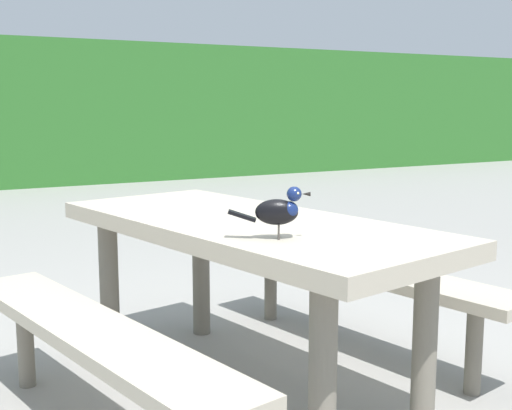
# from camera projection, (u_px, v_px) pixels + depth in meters

# --- Properties ---
(picnic_table_foreground) EXTENTS (1.99, 2.01, 0.74)m
(picnic_table_foreground) POSITION_uv_depth(u_px,v_px,m) (246.00, 262.00, 2.74)
(picnic_table_foreground) COLOR #B2A893
(picnic_table_foreground) RESTS_ON ground
(bird_grackle) EXTENTS (0.26, 0.17, 0.18)m
(bird_grackle) POSITION_uv_depth(u_px,v_px,m) (280.00, 210.00, 2.29)
(bird_grackle) COLOR black
(bird_grackle) RESTS_ON picnic_table_foreground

